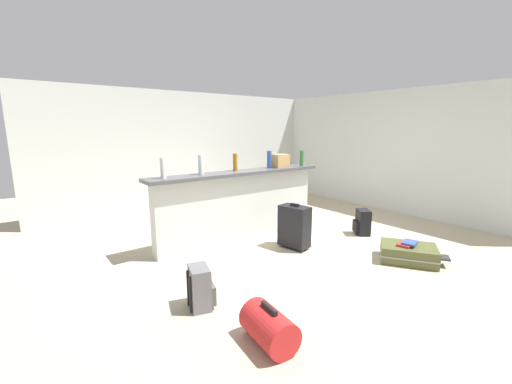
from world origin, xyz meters
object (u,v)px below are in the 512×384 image
at_px(bottle_clear, 201,165).
at_px(duffel_bag_red, 269,327).
at_px(bottle_blue, 269,160).
at_px(dining_chair_near_partition, 288,187).
at_px(grocery_bag, 281,161).
at_px(bottle_white, 163,168).
at_px(bottle_green, 302,158).
at_px(suitcase_flat_olive, 409,253).
at_px(suitcase_upright_black, 294,226).
at_px(backpack_black, 362,223).
at_px(bottle_amber, 235,162).
at_px(backpack_grey, 201,288).
at_px(dining_table, 275,178).
at_px(book_stack, 407,244).

distance_m(bottle_clear, duffel_bag_red, 2.60).
bearing_deg(bottle_blue, dining_chair_near_partition, 34.23).
bearing_deg(grocery_bag, bottle_clear, 178.47).
height_order(bottle_white, duffel_bag_red, bottle_white).
relative_size(bottle_blue, bottle_green, 1.05).
distance_m(bottle_clear, suitcase_flat_olive, 3.06).
distance_m(bottle_white, suitcase_flat_olive, 3.42).
bearing_deg(suitcase_upright_black, backpack_black, -10.19).
relative_size(bottle_amber, duffel_bag_red, 0.52).
height_order(bottle_clear, bottle_blue, bottle_blue).
xyz_separation_m(bottle_amber, backpack_black, (1.76, -1.12, -1.02)).
distance_m(dining_chair_near_partition, backpack_black, 1.92).
distance_m(grocery_bag, backpack_black, 1.70).
xyz_separation_m(bottle_blue, backpack_grey, (-2.06, -1.45, -1.03)).
relative_size(backpack_black, backpack_grey, 1.00).
height_order(dining_table, book_stack, dining_table).
height_order(grocery_bag, dining_chair_near_partition, grocery_bag).
bearing_deg(bottle_blue, duffel_bag_red, -129.51).
bearing_deg(bottle_clear, grocery_bag, -1.53).
relative_size(bottle_clear, suitcase_flat_olive, 0.32).
relative_size(bottle_white, suitcase_upright_black, 0.40).
distance_m(backpack_black, duffel_bag_red, 3.25).
distance_m(grocery_bag, backpack_grey, 2.85).
bearing_deg(bottle_amber, dining_chair_near_partition, 22.60).
bearing_deg(backpack_grey, duffel_bag_red, -78.11).
bearing_deg(backpack_grey, bottle_clear, 60.92).
bearing_deg(bottle_green, suitcase_upright_black, -139.45).
height_order(bottle_green, suitcase_upright_black, bottle_green).
xyz_separation_m(bottle_white, bottle_amber, (1.18, 0.07, -0.00)).
bearing_deg(book_stack, grocery_bag, 101.52).
distance_m(bottle_green, backpack_grey, 3.17).
xyz_separation_m(bottle_clear, grocery_bag, (1.47, -0.04, -0.03)).
height_order(bottle_clear, bottle_amber, bottle_clear).
bearing_deg(bottle_clear, bottle_white, -178.20).
bearing_deg(bottle_blue, bottle_green, -10.30).
height_order(bottle_blue, dining_chair_near_partition, bottle_blue).
xyz_separation_m(dining_chair_near_partition, suitcase_upright_black, (-1.41, -1.65, -0.19)).
bearing_deg(bottle_clear, suitcase_flat_olive, -47.87).
xyz_separation_m(bottle_white, dining_chair_near_partition, (3.02, 0.84, -0.71)).
xyz_separation_m(bottle_blue, suitcase_upright_black, (-0.20, -0.83, -0.90)).
bearing_deg(bottle_amber, bottle_blue, -4.92).
height_order(bottle_amber, backpack_black, bottle_amber).
height_order(grocery_bag, suitcase_flat_olive, grocery_bag).
distance_m(bottle_blue, suitcase_flat_olive, 2.47).
bearing_deg(backpack_black, backpack_grey, -173.22).
height_order(grocery_bag, duffel_bag_red, grocery_bag).
height_order(bottle_blue, backpack_black, bottle_blue).
height_order(backpack_black, suitcase_upright_black, suitcase_upright_black).
relative_size(bottle_green, duffel_bag_red, 0.53).
height_order(grocery_bag, backpack_black, grocery_bag).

